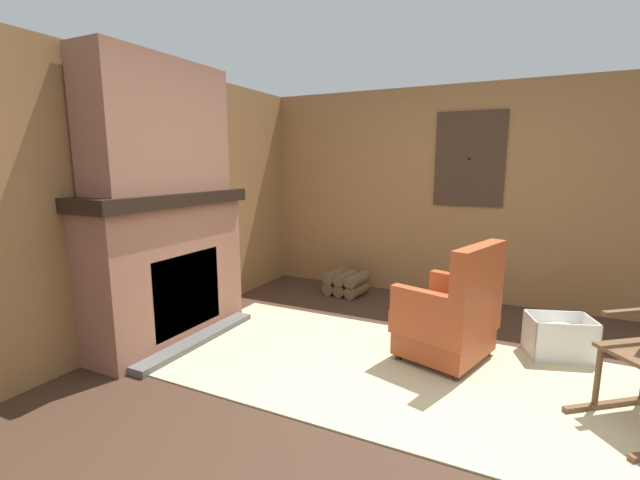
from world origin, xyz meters
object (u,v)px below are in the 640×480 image
(firewood_stack, at_px, (346,283))
(storage_case, at_px, (198,182))
(armchair, at_px, (451,317))
(oil_lamp_vase, at_px, (117,183))
(laundry_basket, at_px, (559,337))

(firewood_stack, distance_m, storage_case, 2.09)
(armchair, xyz_separation_m, storage_case, (-2.34, -0.15, 1.01))
(oil_lamp_vase, xyz_separation_m, storage_case, (0.00, 0.89, -0.02))
(firewood_stack, xyz_separation_m, storage_case, (-0.93, -1.41, 1.23))
(laundry_basket, bearing_deg, firewood_stack, 159.66)
(laundry_basket, height_order, storage_case, storage_case)
(storage_case, bearing_deg, laundry_basket, 10.80)
(oil_lamp_vase, bearing_deg, laundry_basket, 25.39)
(firewood_stack, height_order, oil_lamp_vase, oil_lamp_vase)
(storage_case, bearing_deg, firewood_stack, 56.38)
(firewood_stack, bearing_deg, laundry_basket, -20.34)
(laundry_basket, relative_size, storage_case, 2.49)
(armchair, distance_m, firewood_stack, 1.90)
(laundry_basket, xyz_separation_m, storage_case, (-3.12, -0.60, 1.20))
(laundry_basket, bearing_deg, oil_lamp_vase, -154.61)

